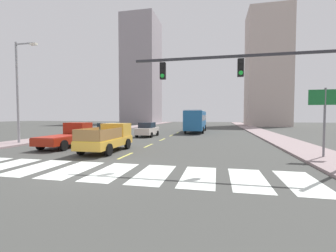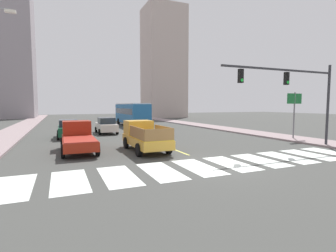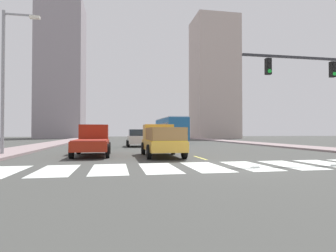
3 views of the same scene
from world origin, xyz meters
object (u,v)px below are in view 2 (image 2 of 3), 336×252
pickup_stakebed (144,136)px  sedan_far (68,129)px  pickup_dark (78,137)px  city_bus (132,113)px  sedan_near_right (106,126)px  traffic_signal_gantry (299,88)px  direction_sign_green (294,106)px

pickup_stakebed → sedan_far: (-4.54, 8.93, -0.08)m
pickup_dark → sedan_far: pickup_dark is taller
pickup_stakebed → city_bus: bearing=75.1°
sedan_near_right → traffic_signal_gantry: traffic_signal_gantry is taller
pickup_stakebed → sedan_near_right: bearing=90.9°
pickup_stakebed → sedan_far: 10.02m
city_bus → traffic_signal_gantry: (5.42, -23.86, 2.27)m
pickup_dark → direction_sign_green: 18.21m
pickup_dark → traffic_signal_gantry: traffic_signal_gantry is taller
pickup_dark → city_bus: size_ratio=0.48×
pickup_stakebed → pickup_dark: 4.37m
pickup_dark → direction_sign_green: (18.02, -1.56, 2.11)m
pickup_dark → direction_sign_green: direction_sign_green is taller
sedan_far → direction_sign_green: 20.66m
pickup_dark → traffic_signal_gantry: (14.11, -5.17, 3.30)m
sedan_near_right → pickup_dark: bearing=-106.9°
pickup_dark → traffic_signal_gantry: 15.39m
sedan_near_right → direction_sign_green: 18.69m
pickup_stakebed → city_bus: 20.53m
city_bus → direction_sign_green: (9.33, -20.25, 1.08)m
pickup_stakebed → direction_sign_green: size_ratio=1.24×
city_bus → direction_sign_green: bearing=-67.4°
sedan_far → traffic_signal_gantry: bearing=-40.6°
city_bus → sedan_far: size_ratio=2.45×
pickup_dark → sedan_far: 7.64m
traffic_signal_gantry → sedan_near_right: bearing=124.7°
direction_sign_green → traffic_signal_gantry: bearing=-137.2°
city_bus → sedan_near_right: size_ratio=2.45×
city_bus → pickup_stakebed: bearing=-104.9°
direction_sign_green → pickup_stakebed: bearing=179.0°
city_bus → traffic_signal_gantry: traffic_signal_gantry is taller
pickup_stakebed → city_bus: city_bus is taller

